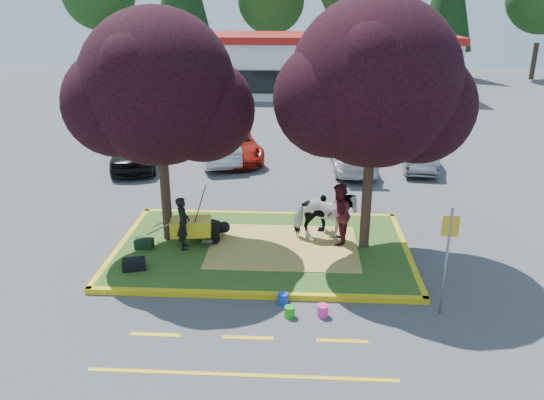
# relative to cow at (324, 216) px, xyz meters

# --- Properties ---
(ground) EXTENTS (90.00, 90.00, 0.00)m
(ground) POSITION_rel_cow_xyz_m (-1.76, -0.49, -0.92)
(ground) COLOR #424244
(ground) RESTS_ON ground
(median_island) EXTENTS (8.00, 5.00, 0.15)m
(median_island) POSITION_rel_cow_xyz_m (-1.76, -0.49, -0.84)
(median_island) COLOR #284C17
(median_island) RESTS_ON ground
(curb_near) EXTENTS (8.30, 0.16, 0.15)m
(curb_near) POSITION_rel_cow_xyz_m (-1.76, -3.07, -0.84)
(curb_near) COLOR yellow
(curb_near) RESTS_ON ground
(curb_far) EXTENTS (8.30, 0.16, 0.15)m
(curb_far) POSITION_rel_cow_xyz_m (-1.76, 2.09, -0.84)
(curb_far) COLOR yellow
(curb_far) RESTS_ON ground
(curb_left) EXTENTS (0.16, 5.30, 0.15)m
(curb_left) POSITION_rel_cow_xyz_m (-5.84, -0.49, -0.84)
(curb_left) COLOR yellow
(curb_left) RESTS_ON ground
(curb_right) EXTENTS (0.16, 5.30, 0.15)m
(curb_right) POSITION_rel_cow_xyz_m (2.32, -0.49, -0.84)
(curb_right) COLOR yellow
(curb_right) RESTS_ON ground
(straw_bedding) EXTENTS (4.20, 3.00, 0.01)m
(straw_bedding) POSITION_rel_cow_xyz_m (-1.16, -0.49, -0.76)
(straw_bedding) COLOR #CCB254
(straw_bedding) RESTS_ON median_island
(tree_purple_left) EXTENTS (5.06, 4.20, 6.51)m
(tree_purple_left) POSITION_rel_cow_xyz_m (-4.54, -0.11, 3.44)
(tree_purple_left) COLOR black
(tree_purple_left) RESTS_ON median_island
(tree_purple_right) EXTENTS (5.30, 4.40, 6.82)m
(tree_purple_right) POSITION_rel_cow_xyz_m (1.16, -0.31, 3.64)
(tree_purple_right) COLOR black
(tree_purple_right) RESTS_ON median_island
(fire_lane_stripe_a) EXTENTS (1.10, 0.12, 0.01)m
(fire_lane_stripe_a) POSITION_rel_cow_xyz_m (-3.76, -4.69, -0.92)
(fire_lane_stripe_a) COLOR yellow
(fire_lane_stripe_a) RESTS_ON ground
(fire_lane_stripe_b) EXTENTS (1.10, 0.12, 0.01)m
(fire_lane_stripe_b) POSITION_rel_cow_xyz_m (-1.76, -4.69, -0.92)
(fire_lane_stripe_b) COLOR yellow
(fire_lane_stripe_b) RESTS_ON ground
(fire_lane_stripe_c) EXTENTS (1.10, 0.12, 0.01)m
(fire_lane_stripe_c) POSITION_rel_cow_xyz_m (0.24, -4.69, -0.92)
(fire_lane_stripe_c) COLOR yellow
(fire_lane_stripe_c) RESTS_ON ground
(fire_lane_long) EXTENTS (6.00, 0.10, 0.01)m
(fire_lane_long) POSITION_rel_cow_xyz_m (-1.76, -5.89, -0.92)
(fire_lane_long) COLOR yellow
(fire_lane_long) RESTS_ON ground
(retail_building) EXTENTS (20.40, 8.40, 4.40)m
(retail_building) POSITION_rel_cow_xyz_m (0.24, 27.49, 1.33)
(retail_building) COLOR silver
(retail_building) RESTS_ON ground
(cow) EXTENTS (1.87, 0.96, 1.54)m
(cow) POSITION_rel_cow_xyz_m (0.00, 0.00, 0.00)
(cow) COLOR white
(cow) RESTS_ON median_island
(calf) EXTENTS (1.31, 1.02, 0.50)m
(calf) POSITION_rel_cow_xyz_m (-3.50, 0.20, -0.52)
(calf) COLOR black
(calf) RESTS_ON median_island
(handler) EXTENTS (0.45, 0.61, 1.53)m
(handler) POSITION_rel_cow_xyz_m (-3.96, -0.73, -0.01)
(handler) COLOR black
(handler) RESTS_ON median_island
(visitor_a) EXTENTS (0.76, 0.93, 1.79)m
(visitor_a) POSITION_rel_cow_xyz_m (0.39, -0.18, 0.13)
(visitor_a) COLOR #4D161E
(visitor_a) RESTS_ON median_island
(visitor_b) EXTENTS (0.41, 0.72, 1.16)m
(visitor_b) POSITION_rel_cow_xyz_m (-0.01, 0.71, -0.19)
(visitor_b) COLOR black
(visitor_b) RESTS_ON median_island
(wheelbarrow) EXTENTS (2.04, 0.82, 0.77)m
(wheelbarrow) POSITION_rel_cow_xyz_m (-3.79, -0.46, -0.24)
(wheelbarrow) COLOR black
(wheelbarrow) RESTS_ON median_island
(gear_bag_dark) EXTENTS (0.64, 0.46, 0.30)m
(gear_bag_dark) POSITION_rel_cow_xyz_m (-4.99, -2.08, -0.62)
(gear_bag_dark) COLOR black
(gear_bag_dark) RESTS_ON median_island
(gear_bag_green) EXTENTS (0.50, 0.31, 0.27)m
(gear_bag_green) POSITION_rel_cow_xyz_m (-5.10, -0.79, -0.64)
(gear_bag_green) COLOR black
(gear_bag_green) RESTS_ON median_island
(sign_post) EXTENTS (0.36, 0.06, 2.58)m
(sign_post) POSITION_rel_cow_xyz_m (2.54, -3.50, 0.68)
(sign_post) COLOR slate
(sign_post) RESTS_ON ground
(bucket_green) EXTENTS (0.31, 0.31, 0.26)m
(bucket_green) POSITION_rel_cow_xyz_m (-0.90, -3.83, -0.79)
(bucket_green) COLOR #1AA419
(bucket_green) RESTS_ON ground
(bucket_pink) EXTENTS (0.34, 0.34, 0.28)m
(bucket_pink) POSITION_rel_cow_xyz_m (-0.15, -3.76, -0.78)
(bucket_pink) COLOR #ED3493
(bucket_pink) RESTS_ON ground
(bucket_blue) EXTENTS (0.30, 0.30, 0.28)m
(bucket_blue) POSITION_rel_cow_xyz_m (-1.07, -3.30, -0.78)
(bucket_blue) COLOR #183BC0
(bucket_blue) RESTS_ON ground
(car_black) EXTENTS (2.80, 4.84, 1.55)m
(car_black) POSITION_rel_cow_xyz_m (-7.85, 7.48, -0.14)
(car_black) COLOR black
(car_black) RESTS_ON ground
(car_silver) EXTENTS (2.67, 4.64, 1.45)m
(car_silver) POSITION_rel_cow_xyz_m (-4.41, 8.45, -0.20)
(car_silver) COLOR #AFB2B8
(car_silver) RESTS_ON ground
(car_red) EXTENTS (3.40, 5.17, 1.32)m
(car_red) POSITION_rel_cow_xyz_m (-3.76, 8.81, -0.26)
(car_red) COLOR #A61A0D
(car_red) RESTS_ON ground
(car_white) EXTENTS (1.83, 4.36, 1.26)m
(car_white) POSITION_rel_cow_xyz_m (1.48, 7.49, -0.29)
(car_white) COLOR silver
(car_white) RESTS_ON ground
(car_grey) EXTENTS (1.68, 3.93, 1.26)m
(car_grey) POSITION_rel_cow_xyz_m (4.28, 7.92, -0.29)
(car_grey) COLOR #5A5B61
(car_grey) RESTS_ON ground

